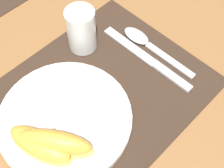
# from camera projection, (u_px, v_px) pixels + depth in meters

# --- Properties ---
(ground_plane) EXTENTS (3.00, 3.00, 0.00)m
(ground_plane) POSITION_uv_depth(u_px,v_px,m) (99.00, 93.00, 0.61)
(ground_plane) COLOR olive
(placemat) EXTENTS (0.41, 0.34, 0.00)m
(placemat) POSITION_uv_depth(u_px,v_px,m) (99.00, 93.00, 0.61)
(placemat) COLOR #38281E
(placemat) RESTS_ON ground_plane
(plate) EXTENTS (0.25, 0.25, 0.02)m
(plate) POSITION_uv_depth(u_px,v_px,m) (65.00, 119.00, 0.57)
(plate) COLOR white
(plate) RESTS_ON placemat
(juice_glass) EXTENTS (0.06, 0.06, 0.10)m
(juice_glass) POSITION_uv_depth(u_px,v_px,m) (82.00, 32.00, 0.64)
(juice_glass) COLOR silver
(juice_glass) RESTS_ON placemat
(knife) EXTENTS (0.02, 0.23, 0.01)m
(knife) POSITION_uv_depth(u_px,v_px,m) (148.00, 59.00, 0.65)
(knife) COLOR silver
(knife) RESTS_ON placemat
(spoon) EXTENTS (0.03, 0.19, 0.01)m
(spoon) POSITION_uv_depth(u_px,v_px,m) (145.00, 42.00, 0.67)
(spoon) COLOR silver
(spoon) RESTS_ON placemat
(fork) EXTENTS (0.18, 0.10, 0.00)m
(fork) POSITION_uv_depth(u_px,v_px,m) (63.00, 119.00, 0.56)
(fork) COLOR silver
(fork) RESTS_ON plate
(citrus_wedge_0) EXTENTS (0.08, 0.13, 0.04)m
(citrus_wedge_0) POSITION_uv_depth(u_px,v_px,m) (40.00, 144.00, 0.52)
(citrus_wedge_0) COLOR #F7C656
(citrus_wedge_0) RESTS_ON plate
(citrus_wedge_1) EXTENTS (0.11, 0.13, 0.05)m
(citrus_wedge_1) POSITION_uv_depth(u_px,v_px,m) (55.00, 143.00, 0.52)
(citrus_wedge_1) COLOR #F7C656
(citrus_wedge_1) RESTS_ON plate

